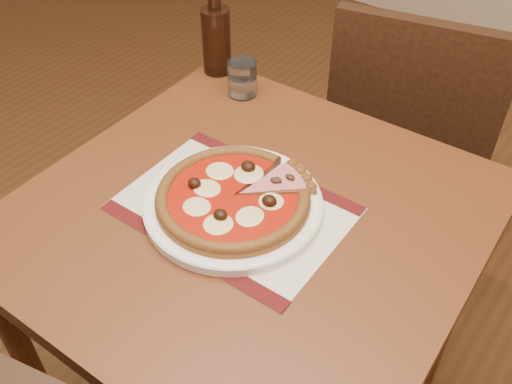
% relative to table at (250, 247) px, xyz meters
% --- Properties ---
extents(table, '(0.84, 0.84, 0.75)m').
position_rel_table_xyz_m(table, '(0.00, 0.00, 0.00)').
color(table, brown).
rests_on(table, ground).
extents(chair_far, '(0.52, 0.52, 0.91)m').
position_rel_table_xyz_m(chair_far, '(0.02, 0.70, -0.13)').
color(chair_far, black).
rests_on(chair_far, ground).
extents(placemat, '(0.41, 0.30, 0.00)m').
position_rel_table_xyz_m(placemat, '(-0.02, -0.02, 0.10)').
color(placemat, beige).
rests_on(placemat, table).
extents(plate, '(0.33, 0.33, 0.02)m').
position_rel_table_xyz_m(plate, '(-0.02, -0.02, 0.11)').
color(plate, white).
rests_on(plate, placemat).
extents(pizza, '(0.28, 0.28, 0.04)m').
position_rel_table_xyz_m(pizza, '(-0.03, -0.02, 0.13)').
color(pizza, '#945523').
rests_on(pizza, plate).
extents(ham_slice, '(0.11, 0.14, 0.02)m').
position_rel_table_xyz_m(ham_slice, '(0.03, 0.07, 0.13)').
color(ham_slice, '#945523').
rests_on(ham_slice, plate).
extents(water_glass, '(0.08, 0.08, 0.08)m').
position_rel_table_xyz_m(water_glass, '(-0.26, 0.30, 0.14)').
color(water_glass, white).
rests_on(water_glass, table).
extents(bottle, '(0.07, 0.07, 0.23)m').
position_rel_table_xyz_m(bottle, '(-0.37, 0.34, 0.19)').
color(bottle, black).
rests_on(bottle, table).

